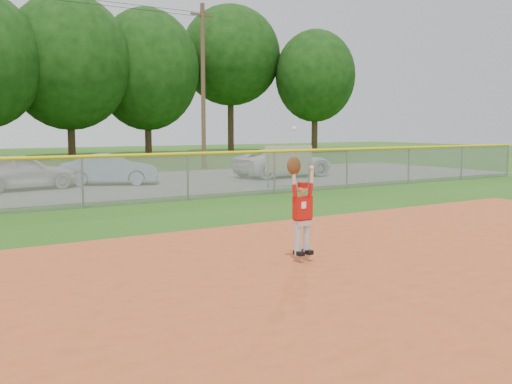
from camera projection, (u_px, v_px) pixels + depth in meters
ground at (278, 294)px, 8.07m from camera, size 120.00×120.00×0.00m
clay_infield at (452, 368)px, 5.55m from camera, size 24.00×16.00×0.04m
parking_strip at (40, 189)px, 21.54m from camera, size 44.00×10.00×0.03m
car_white_a at (19, 171)px, 20.94m from camera, size 4.26×2.32×1.38m
car_blue at (111, 169)px, 22.95m from camera, size 3.94×2.73×1.23m
car_white_b at (284, 162)px, 26.55m from camera, size 4.84×2.34×1.33m
sponsor_sign at (289, 160)px, 21.77m from camera, size 1.74×0.69×1.64m
outfield_fence at (82, 178)px, 16.39m from camera, size 40.06×0.10×1.55m
power_lines at (31, 77)px, 26.58m from camera, size 19.40×0.24×9.00m
ballplayer at (301, 206)px, 9.73m from camera, size 0.56×0.24×2.20m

